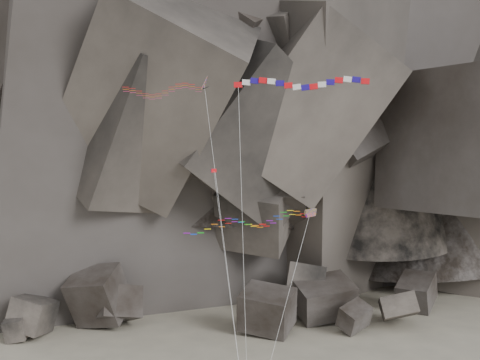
{
  "coord_description": "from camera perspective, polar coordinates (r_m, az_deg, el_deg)",
  "views": [
    {
      "loc": [
        -1.14,
        -54.12,
        27.24
      ],
      "look_at": [
        2.35,
        6.0,
        23.41
      ],
      "focal_mm": 45.0,
      "sensor_mm": 36.0,
      "label": 1
    }
  ],
  "objects": [
    {
      "name": "delta_kite",
      "position": [
        60.15,
        -7.63,
        8.42
      ],
      "size": [
        12.18,
        10.35,
        32.39
      ],
      "rotation": [
        0.0,
        0.0,
        -0.18
      ],
      "color": "red",
      "rests_on": "ground"
    },
    {
      "name": "pennant_kite",
      "position": [
        53.37,
        -1.65,
        -5.8
      ],
      "size": [
        3.17,
        3.62,
        23.44
      ],
      "rotation": [
        0.0,
        0.0,
        0.45
      ],
      "color": "red",
      "rests_on": "ground"
    },
    {
      "name": "boulder_field",
      "position": [
        91.45,
        -0.58,
        -11.94
      ],
      "size": [
        77.11,
        19.96,
        10.03
      ],
      "color": "#47423F",
      "rests_on": "ground"
    },
    {
      "name": "banner_kite",
      "position": [
        53.02,
        5.73,
        8.95
      ],
      "size": [
        11.55,
        3.69,
        31.49
      ],
      "rotation": [
        0.0,
        0.0,
        -0.21
      ],
      "color": "red",
      "rests_on": "ground"
    },
    {
      "name": "parafoil_kite",
      "position": [
        58.86,
        0.35,
        -4.01
      ],
      "size": [
        13.47,
        8.57,
        19.34
      ],
      "rotation": [
        0.0,
        0.0,
        0.45
      ],
      "color": "#CAA50B",
      "rests_on": "ground"
    },
    {
      "name": "headland",
      "position": [
        125.0,
        -2.82,
        10.42
      ],
      "size": [
        110.0,
        70.0,
        84.0
      ],
      "primitive_type": null,
      "color": "#5C534B",
      "rests_on": "ground"
    }
  ]
}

